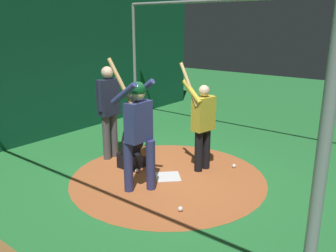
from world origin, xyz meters
name	(u,v)px	position (x,y,z in m)	size (l,w,h in m)	color
ground_plane	(168,177)	(0.00, 0.00, 0.00)	(26.98, 26.98, 0.00)	#287A38
dirt_circle	(168,177)	(0.00, 0.00, 0.00)	(3.44, 3.44, 0.01)	#B76033
home_plate	(168,177)	(0.00, 0.00, 0.01)	(0.42, 0.42, 0.01)	white
batter	(138,126)	(-0.07, -0.67, 1.09)	(0.68, 0.49, 2.13)	navy
catcher	(133,149)	(-0.79, -0.05, 0.37)	(0.58, 0.40, 0.95)	black
umpire	(109,107)	(-1.51, 0.05, 1.05)	(0.23, 0.49, 1.85)	#4C4C51
visitor	(203,122)	(0.27, 0.67, 0.92)	(0.59, 0.51, 1.97)	black
back_wall	(39,59)	(-3.70, 0.00, 1.87)	(0.23, 10.98, 3.71)	#0F472D
cage_frame	(168,50)	(0.00, 0.00, 2.22)	(6.22, 5.00, 3.14)	gray
baseball_0	(137,171)	(-0.57, -0.19, 0.04)	(0.07, 0.07, 0.07)	white
baseball_1	(234,166)	(0.72, 1.10, 0.04)	(0.07, 0.07, 0.07)	white
baseball_2	(180,209)	(0.87, -0.82, 0.04)	(0.07, 0.07, 0.07)	white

